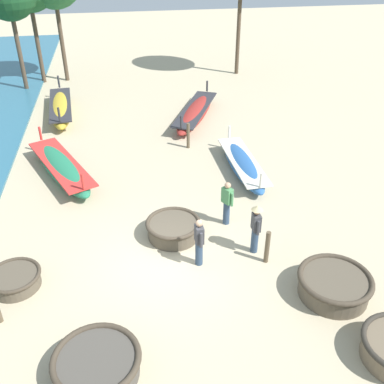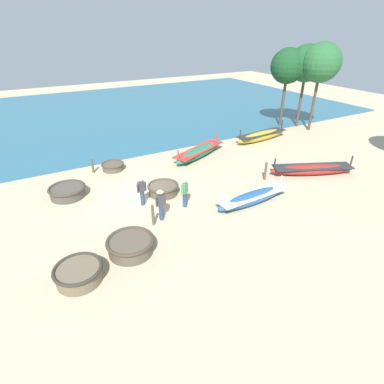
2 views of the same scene
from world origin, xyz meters
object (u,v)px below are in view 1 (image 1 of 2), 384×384
long_boat_red_hull (195,112)px  long_boat_blue_hull (62,168)px  long_boat_green_hull (61,108)px  mooring_post_mid_beach (188,136)px  fisherman_standing_left (199,241)px  coracle_far_left (97,365)px  coracle_beside_post (15,279)px  mooring_post_inland (267,247)px  fisherman_standing_right (227,202)px  fisherman_with_hat (256,226)px  coracle_upturned (173,228)px  long_boat_ochre_hull (243,165)px  coracle_tilted (334,285)px

long_boat_red_hull → long_boat_blue_hull: size_ratio=1.05×
long_boat_green_hull → mooring_post_mid_beach: size_ratio=4.63×
long_boat_blue_hull → long_boat_red_hull: bearing=38.3°
fisherman_standing_left → coracle_far_left: bearing=-130.8°
coracle_beside_post → fisherman_standing_left: fisherman_standing_left is taller
mooring_post_inland → coracle_far_left: bearing=-147.3°
mooring_post_inland → coracle_beside_post: bearing=179.2°
fisherman_standing_right → fisherman_with_hat: bearing=-71.8°
long_boat_green_hull → fisherman_with_hat: (6.73, -12.06, 0.58)m
coracle_far_left → long_boat_red_hull: (4.56, 14.16, 0.01)m
coracle_far_left → fisherman_standing_right: size_ratio=1.28×
mooring_post_mid_beach → long_boat_red_hull: bearing=75.1°
coracle_upturned → mooring_post_mid_beach: bearing=77.1°
coracle_far_left → long_boat_ochre_hull: (5.53, 8.51, -0.01)m
coracle_beside_post → fisherman_standing_right: (6.41, 1.99, 0.59)m
mooring_post_mid_beach → coracle_upturned: bearing=-102.9°
long_boat_blue_hull → fisherman_standing_left: size_ratio=3.28×
coracle_far_left → long_boat_blue_hull: size_ratio=0.39×
long_boat_ochre_hull → long_boat_green_hull: size_ratio=0.86×
long_boat_ochre_hull → fisherman_standing_right: size_ratio=2.90×
coracle_beside_post → long_boat_ochre_hull: bearing=34.1°
coracle_tilted → long_boat_blue_hull: 11.03m
mooring_post_mid_beach → long_boat_ochre_hull: bearing=-53.7°
long_boat_red_hull → fisherman_standing_left: size_ratio=3.44×
coracle_beside_post → long_boat_ochre_hull: long_boat_ochre_hull is taller
coracle_tilted → coracle_upturned: (-3.94, 3.25, -0.04)m
coracle_tilted → long_boat_green_hull: 16.44m
long_boat_blue_hull → long_boat_green_hull: size_ratio=0.97×
long_boat_ochre_hull → fisherman_standing_right: (-1.43, -3.32, 0.52)m
coracle_tilted → long_boat_green_hull: bearing=120.5°
coracle_beside_post → long_boat_blue_hull: size_ratio=0.28×
long_boat_red_hull → mooring_post_mid_beach: long_boat_red_hull is taller
long_boat_ochre_hull → long_boat_green_hull: 10.48m
coracle_far_left → coracle_beside_post: size_ratio=1.37×
fisherman_standing_right → mooring_post_mid_beach: size_ratio=1.37×
fisherman_with_hat → coracle_far_left: bearing=-141.9°
long_boat_ochre_hull → long_boat_green_hull: (-7.64, 7.17, 0.06)m
fisherman_standing_right → mooring_post_mid_beach: fisherman_standing_right is taller
coracle_beside_post → fisherman_standing_left: size_ratio=0.93×
coracle_beside_post → mooring_post_mid_beach: (6.02, 7.78, 0.32)m
coracle_tilted → mooring_post_inland: size_ratio=1.86×
long_boat_green_hull → coracle_beside_post: bearing=-90.9°
coracle_tilted → fisherman_standing_left: size_ratio=1.28×
coracle_upturned → long_boat_green_hull: size_ratio=0.33×
fisherman_standing_left → mooring_post_mid_beach: bearing=83.7°
coracle_beside_post → long_boat_red_hull: (6.86, 10.95, 0.08)m
long_boat_blue_hull → fisherman_with_hat: bearing=-42.9°
coracle_upturned → mooring_post_inland: (2.55, -1.66, 0.23)m
coracle_beside_post → coracle_far_left: bearing=-54.4°
coracle_upturned → long_boat_green_hull: (-4.40, 10.91, 0.06)m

